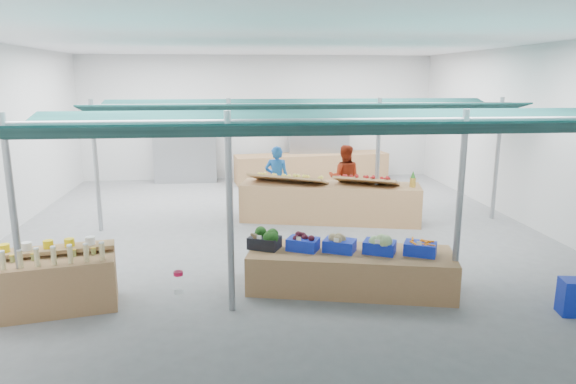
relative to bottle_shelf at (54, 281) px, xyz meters
name	(u,v)px	position (x,y,z in m)	size (l,w,h in m)	color
floor	(275,231)	(3.68, 3.67, -0.44)	(13.00, 13.00, 0.00)	slate
hall	(270,111)	(3.68, 5.10, 2.21)	(13.00, 13.00, 13.00)	silver
pole_grid	(322,165)	(4.43, 1.92, 1.37)	(10.00, 4.60, 3.00)	gray
awnings	(322,114)	(4.43, 1.92, 2.34)	(9.50, 7.08, 0.30)	black
back_shelving_left	(185,153)	(1.18, 9.67, 0.56)	(2.00, 0.50, 2.00)	#B23F33
back_shelving_right	(318,151)	(5.68, 9.67, 0.56)	(2.00, 0.50, 2.00)	#B23F33
bottle_shelf	(54,281)	(0.00, 0.00, 0.00)	(1.93, 1.39, 1.08)	#926540
veg_counter	(350,270)	(4.64, 0.24, -0.11)	(3.34, 1.11, 0.65)	#926540
fruit_counter	(330,202)	(5.08, 4.40, 0.02)	(4.32, 1.03, 0.93)	#926540
far_counter	(312,168)	(5.41, 9.37, 0.03)	(5.18, 1.04, 0.93)	#926540
crate_stack	(576,297)	(7.75, -1.05, -0.17)	(0.45, 0.32, 0.54)	#1027B5
vendor_left	(277,179)	(3.88, 5.50, 0.43)	(0.63, 0.41, 1.73)	#1955A5
vendor_right	(344,177)	(5.68, 5.50, 0.43)	(0.84, 0.65, 1.73)	maroon
crate_broccoli	(264,239)	(3.24, 0.57, 0.37)	(0.60, 0.54, 0.35)	black
crate_beets	(303,242)	(3.87, 0.42, 0.35)	(0.60, 0.54, 0.29)	#1027B5
crate_celeriac	(340,243)	(4.46, 0.29, 0.36)	(0.60, 0.54, 0.31)	#1027B5
crate_cabbage	(380,244)	(5.09, 0.14, 0.37)	(0.60, 0.54, 0.35)	#1027B5
crate_carrots	(420,248)	(5.72, -0.01, 0.32)	(0.60, 0.54, 0.29)	#1027B5
sparrow	(254,236)	(3.07, 0.49, 0.46)	(0.12, 0.09, 0.11)	brown
pole_ribbon	(178,275)	(2.04, -1.58, 0.64)	(0.12, 0.12, 0.28)	#AE0B2F
apple_heap_yellow	(287,177)	(4.06, 4.54, 0.65)	(2.01, 1.49, 0.27)	#997247
apple_heap_red	(367,179)	(5.91, 4.09, 0.65)	(1.65, 1.31, 0.27)	#997247
pineapple	(413,179)	(6.95, 3.83, 0.67)	(0.14, 0.14, 0.39)	#8C6019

